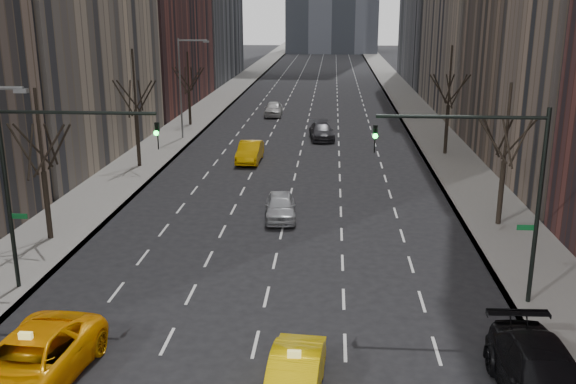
% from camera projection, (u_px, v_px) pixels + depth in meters
% --- Properties ---
extents(sidewalk_left, '(4.50, 320.00, 0.15)m').
position_uv_depth(sidewalk_left, '(218.00, 101.00, 83.50)').
color(sidewalk_left, slate).
rests_on(sidewalk_left, ground).
extents(sidewalk_right, '(4.50, 320.00, 0.15)m').
position_uv_depth(sidewalk_right, '(408.00, 103.00, 81.86)').
color(sidewalk_right, slate).
rests_on(sidewalk_right, ground).
extents(tree_lw_b, '(3.36, 3.50, 7.82)m').
position_uv_depth(tree_lw_b, '(44.00, 172.00, 32.63)').
color(tree_lw_b, black).
rests_on(tree_lw_b, ground).
extents(tree_lw_c, '(3.36, 3.50, 8.74)m').
position_uv_depth(tree_lw_c, '(136.00, 115.00, 47.88)').
color(tree_lw_c, black).
rests_on(tree_lw_c, ground).
extents(tree_lw_d, '(3.36, 3.50, 7.36)m').
position_uv_depth(tree_lw_d, '(189.00, 91.00, 65.26)').
color(tree_lw_d, black).
rests_on(tree_lw_d, ground).
extents(tree_rw_b, '(3.36, 3.50, 7.82)m').
position_uv_depth(tree_rw_b, '(504.00, 161.00, 34.86)').
color(tree_rw_b, black).
rests_on(tree_rw_b, ground).
extents(tree_rw_c, '(3.36, 3.50, 8.74)m').
position_uv_depth(tree_rw_c, '(448.00, 106.00, 52.02)').
color(tree_rw_c, black).
rests_on(tree_rw_c, ground).
extents(traffic_mast_left, '(6.69, 0.39, 8.00)m').
position_uv_depth(traffic_mast_left, '(44.00, 167.00, 26.19)').
color(traffic_mast_left, black).
rests_on(traffic_mast_left, ground).
extents(traffic_mast_right, '(6.69, 0.39, 8.00)m').
position_uv_depth(traffic_mast_right, '(498.00, 175.00, 24.97)').
color(traffic_mast_right, black).
rests_on(traffic_mast_right, ground).
extents(streetlight_far, '(2.83, 0.22, 9.00)m').
position_uv_depth(streetlight_far, '(184.00, 78.00, 57.90)').
color(streetlight_far, slate).
rests_on(streetlight_far, ground).
extents(taxi_suv, '(3.44, 6.55, 1.76)m').
position_uv_depth(taxi_suv, '(28.00, 364.00, 20.36)').
color(taxi_suv, '#FBA005').
rests_on(taxi_suv, ground).
extents(taxi_sedan, '(1.93, 4.67, 1.50)m').
position_uv_depth(taxi_sedan, '(294.00, 379.00, 19.76)').
color(taxi_sedan, yellow).
rests_on(taxi_sedan, ground).
extents(silver_sedan_ahead, '(2.11, 4.44, 1.46)m').
position_uv_depth(silver_sedan_ahead, '(280.00, 206.00, 36.97)').
color(silver_sedan_ahead, '#ACAFB5').
rests_on(silver_sedan_ahead, ground).
extents(parked_suv_black, '(2.65, 6.27, 1.80)m').
position_uv_depth(parked_suv_black, '(544.00, 380.00, 19.46)').
color(parked_suv_black, black).
rests_on(parked_suv_black, ground).
extents(far_taxi, '(1.77, 4.88, 1.60)m').
position_uv_depth(far_taxi, '(250.00, 152.00, 50.57)').
color(far_taxi, '#FFB405').
rests_on(far_taxi, ground).
extents(far_suv_grey, '(2.66, 5.34, 1.49)m').
position_uv_depth(far_suv_grey, '(322.00, 131.00, 59.33)').
color(far_suv_grey, '#2E2E33').
rests_on(far_suv_grey, ground).
extents(far_car_white, '(2.00, 4.77, 1.61)m').
position_uv_depth(far_car_white, '(274.00, 109.00, 72.03)').
color(far_car_white, silver).
rests_on(far_car_white, ground).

